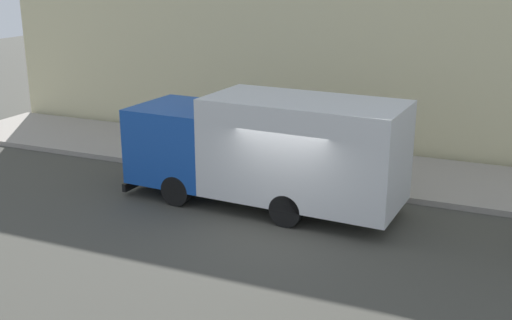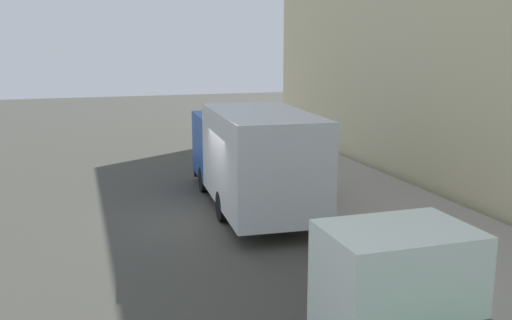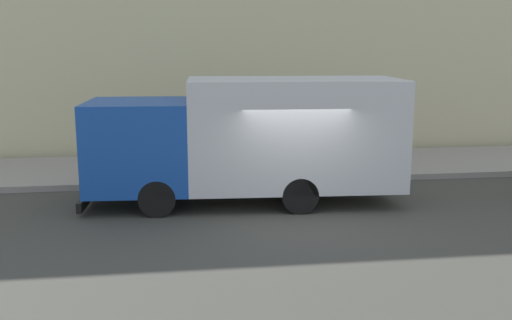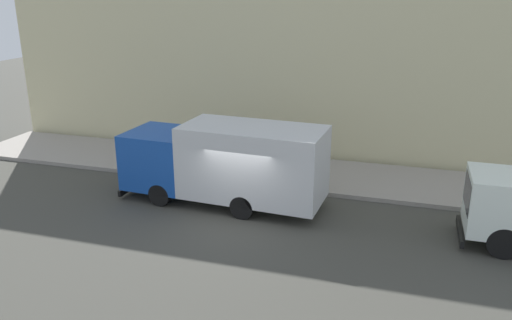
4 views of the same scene
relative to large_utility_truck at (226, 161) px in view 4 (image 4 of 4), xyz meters
The scene contains 6 objects.
ground 2.30m from the large_utility_truck, 144.82° to the right, with size 80.00×80.00×0.00m, color #403F38.
sidewalk 4.26m from the large_utility_truck, 13.20° to the right, with size 4.24×30.00×0.17m, color gray.
building_facade 7.56m from the large_utility_truck, ahead, with size 0.50×30.00×11.01m, color beige.
large_utility_truck is the anchor object (origin of this frame).
pedestrian_walking 2.84m from the large_utility_truck, 10.41° to the left, with size 0.40×0.40×1.70m.
traffic_cone_orange 4.23m from the large_utility_truck, 55.14° to the left, with size 0.42×0.42×0.60m, color orange.
Camera 4 is at (-15.86, -5.53, 7.85)m, focal length 35.94 mm.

